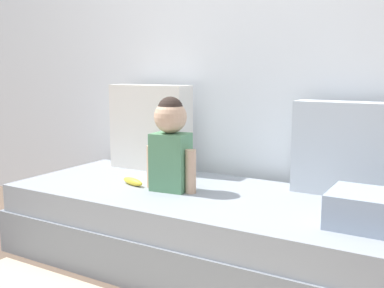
# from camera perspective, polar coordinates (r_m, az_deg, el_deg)

# --- Properties ---
(ground_plane) EXTENTS (12.00, 12.00, 0.00)m
(ground_plane) POSITION_cam_1_polar(r_m,az_deg,el_deg) (2.49, 2.20, -14.92)
(ground_plane) COLOR brown
(back_wall) EXTENTS (5.43, 0.10, 2.59)m
(back_wall) POSITION_cam_1_polar(r_m,az_deg,el_deg) (2.79, 8.09, 14.85)
(back_wall) COLOR silver
(back_wall) RESTS_ON ground
(couch) EXTENTS (2.23, 0.87, 0.39)m
(couch) POSITION_cam_1_polar(r_m,az_deg,el_deg) (2.41, 2.23, -10.76)
(couch) COLOR gray
(couch) RESTS_ON ground
(throw_pillow_left) EXTENTS (0.53, 0.16, 0.54)m
(throw_pillow_left) POSITION_cam_1_polar(r_m,az_deg,el_deg) (2.90, -5.24, 2.09)
(throw_pillow_left) COLOR silver
(throw_pillow_left) RESTS_ON couch
(throw_pillow_right) EXTENTS (0.55, 0.16, 0.47)m
(throw_pillow_right) POSITION_cam_1_polar(r_m,az_deg,el_deg) (2.41, 19.14, -0.62)
(throw_pillow_right) COLOR #B2BCC6
(throw_pillow_right) RESTS_ON couch
(toddler) EXTENTS (0.30, 0.17, 0.49)m
(toddler) POSITION_cam_1_polar(r_m,az_deg,el_deg) (2.37, -2.70, 0.23)
(toddler) COLOR #568E66
(toddler) RESTS_ON couch
(banana) EXTENTS (0.18, 0.09, 0.04)m
(banana) POSITION_cam_1_polar(r_m,az_deg,el_deg) (2.54, -7.44, -4.68)
(banana) COLOR yellow
(banana) RESTS_ON couch
(folded_blanket) EXTENTS (0.40, 0.28, 0.14)m
(folded_blanket) POSITION_cam_1_polar(r_m,az_deg,el_deg) (1.98, 22.58, -7.80)
(folded_blanket) COLOR #8E9EB2
(folded_blanket) RESTS_ON couch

